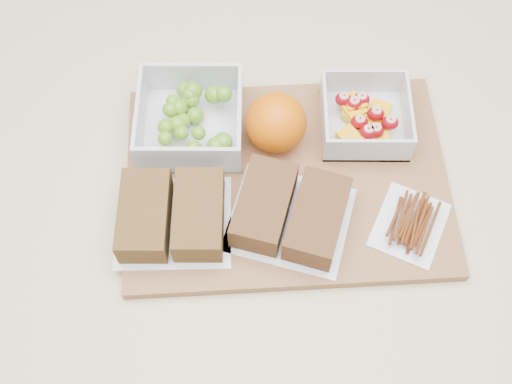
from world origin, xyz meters
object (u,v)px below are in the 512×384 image
orange (276,123)px  sandwich_bag_left (172,215)px  sandwich_bag_center (290,212)px  pretzel_bag (411,221)px  grape_container (192,119)px  fruit_container (365,118)px  cutting_board (287,180)px

orange → sandwich_bag_left: bearing=-135.9°
orange → sandwich_bag_center: 0.12m
pretzel_bag → sandwich_bag_center: bearing=177.4°
grape_container → sandwich_bag_center: 0.19m
sandwich_bag_left → sandwich_bag_center: bearing=1.8°
sandwich_bag_left → sandwich_bag_center: 0.15m
sandwich_bag_left → sandwich_bag_center: size_ratio=0.84×
grape_container → fruit_container: grape_container is taller
fruit_container → pretzel_bag: 0.16m
sandwich_bag_center → pretzel_bag: sandwich_bag_center is taller
orange → pretzel_bag: 0.21m
sandwich_bag_left → pretzel_bag: (0.30, -0.00, -0.01)m
fruit_container → sandwich_bag_left: fruit_container is taller
grape_container → cutting_board: bearing=-30.8°
grape_container → pretzel_bag: (0.28, -0.14, -0.01)m
sandwich_bag_left → grape_container: bearing=82.7°
grape_container → orange: bearing=-8.5°
fruit_container → pretzel_bag: fruit_container is taller
sandwich_bag_left → fruit_container: bearing=30.7°
sandwich_bag_center → pretzel_bag: (0.15, -0.01, -0.01)m
orange → pretzel_bag: orange is taller
fruit_container → orange: 0.12m
sandwich_bag_left → pretzel_bag: bearing=-0.4°
orange → pretzel_bag: bearing=-37.2°
fruit_container → sandwich_bag_left: size_ratio=0.79×
cutting_board → fruit_container: bearing=34.3°
fruit_container → sandwich_bag_left: (-0.25, -0.15, 0.00)m
grape_container → fruit_container: 0.23m
fruit_container → orange: bearing=-169.3°
pretzel_bag → cutting_board: bearing=155.8°
grape_container → sandwich_bag_center: grape_container is taller
fruit_container → orange: orange is taller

